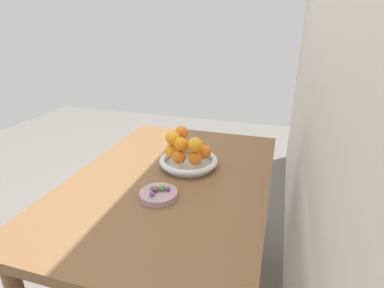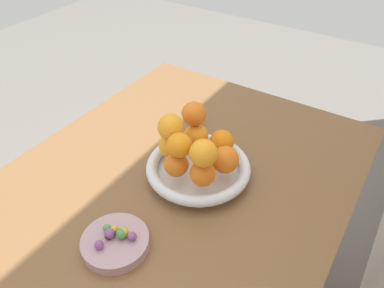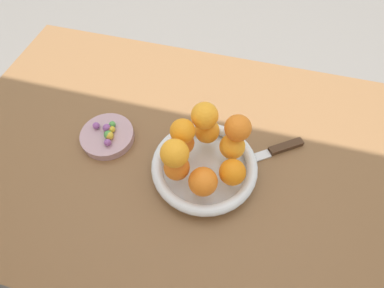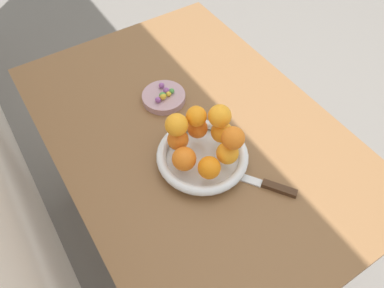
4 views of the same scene
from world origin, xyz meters
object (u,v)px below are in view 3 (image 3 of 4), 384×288
(fruit_bowl, at_px, (204,167))
(orange_1, at_px, (182,143))
(orange_0, at_px, (207,131))
(knife, at_px, (264,154))
(orange_2, at_px, (177,167))
(candy_ball_6, at_px, (112,130))
(candy_ball_1, at_px, (108,135))
(orange_5, at_px, (233,145))
(orange_8, at_px, (175,153))
(candy_dish, at_px, (107,136))
(candy_ball_0, at_px, (112,124))
(orange_4, at_px, (232,172))
(orange_7, at_px, (238,128))
(candy_ball_4, at_px, (106,128))
(orange_6, at_px, (183,131))
(orange_9, at_px, (205,116))
(candy_ball_7, at_px, (96,126))
(dining_table, at_px, (168,165))
(candy_ball_2, at_px, (107,128))
(candy_ball_5, at_px, (109,136))
(candy_ball_3, at_px, (108,142))
(orange_3, at_px, (203,182))

(fruit_bowl, height_order, orange_1, orange_1)
(orange_0, height_order, knife, orange_0)
(orange_2, xyz_separation_m, candy_ball_6, (0.19, -0.08, -0.04))
(orange_0, distance_m, candy_ball_1, 0.24)
(orange_0, distance_m, orange_5, 0.07)
(orange_1, xyz_separation_m, orange_8, (-0.00, 0.07, 0.06))
(candy_dish, height_order, candy_ball_0, candy_ball_0)
(orange_4, distance_m, candy_ball_1, 0.32)
(orange_2, distance_m, orange_7, 0.15)
(candy_ball_4, distance_m, candy_ball_6, 0.02)
(orange_0, bearing_deg, orange_5, 159.74)
(orange_6, bearing_deg, orange_4, 161.97)
(orange_6, relative_size, knife, 0.24)
(orange_8, height_order, orange_9, orange_9)
(candy_dish, distance_m, candy_ball_0, 0.03)
(knife, bearing_deg, candy_ball_7, 5.98)
(orange_5, xyz_separation_m, candy_ball_4, (0.32, 0.00, -0.04))
(candy_ball_6, bearing_deg, candy_ball_0, -70.35)
(orange_8, xyz_separation_m, candy_ball_0, (0.20, -0.10, -0.10))
(dining_table, height_order, candy_ball_4, candy_ball_4)
(orange_9, xyz_separation_m, candy_ball_7, (0.27, 0.02, -0.10))
(candy_ball_2, xyz_separation_m, candy_ball_6, (-0.01, 0.00, -0.00))
(candy_ball_1, bearing_deg, orange_7, -174.56)
(orange_9, bearing_deg, candy_ball_1, 10.38)
(fruit_bowl, height_order, candy_ball_6, fruit_bowl)
(orange_6, xyz_separation_m, candy_ball_0, (0.20, -0.04, -0.09))
(orange_4, bearing_deg, candy_ball_7, -9.84)
(candy_ball_0, height_order, candy_ball_1, candy_ball_1)
(candy_ball_7, bearing_deg, candy_dish, 165.01)
(orange_9, distance_m, candy_ball_5, 0.25)
(fruit_bowl, height_order, orange_6, orange_6)
(orange_5, bearing_deg, orange_4, 100.25)
(orange_1, distance_m, candy_ball_2, 0.21)
(orange_0, bearing_deg, knife, -174.62)
(orange_7, bearing_deg, orange_4, 96.75)
(candy_ball_7, bearing_deg, orange_8, 160.92)
(dining_table, relative_size, candy_ball_1, 50.94)
(orange_5, bearing_deg, candy_ball_6, 1.07)
(candy_ball_4, bearing_deg, orange_8, 158.25)
(candy_ball_1, distance_m, candy_ball_5, 0.00)
(dining_table, distance_m, candy_ball_3, 0.18)
(candy_ball_4, bearing_deg, orange_7, -178.34)
(knife, bearing_deg, orange_3, 50.19)
(orange_2, xyz_separation_m, orange_8, (0.00, 0.00, 0.06))
(candy_ball_4, bearing_deg, candy_ball_1, 130.24)
(candy_ball_6, bearing_deg, orange_2, 157.23)
(orange_9, height_order, candy_ball_4, orange_9)
(orange_7, bearing_deg, candy_ball_2, 1.71)
(candy_ball_5, bearing_deg, candy_ball_0, -77.14)
(fruit_bowl, distance_m, candy_ball_6, 0.25)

